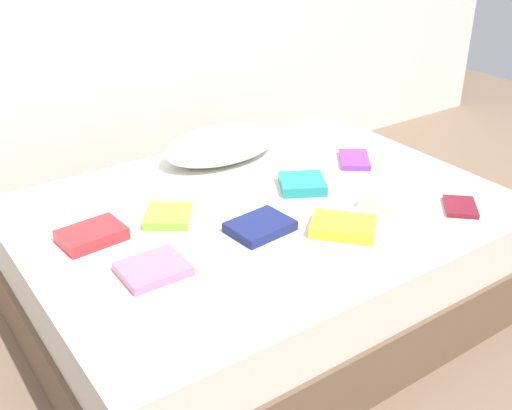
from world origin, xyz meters
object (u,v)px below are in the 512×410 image
(textbook_maroon, at_px, (460,207))
(textbook_pink, at_px, (153,269))
(pillow, at_px, (222,144))
(textbook_lime, at_px, (169,216))
(textbook_white, at_px, (383,196))
(textbook_purple, at_px, (354,160))
(textbook_red, at_px, (92,235))
(textbook_navy, at_px, (260,226))
(textbook_teal, at_px, (302,184))
(bed, at_px, (263,256))
(textbook_yellow, at_px, (344,227))

(textbook_maroon, bearing_deg, textbook_pink, 120.07)
(pillow, bearing_deg, textbook_lime, -141.81)
(textbook_white, height_order, textbook_purple, textbook_white)
(textbook_white, distance_m, textbook_lime, 0.90)
(textbook_pink, relative_size, textbook_maroon, 1.30)
(textbook_lime, relative_size, textbook_red, 0.81)
(textbook_red, bearing_deg, textbook_maroon, -29.53)
(textbook_navy, bearing_deg, textbook_white, -14.27)
(textbook_purple, distance_m, textbook_teal, 0.40)
(bed, height_order, pillow, pillow)
(textbook_navy, height_order, textbook_red, textbook_red)
(bed, bearing_deg, textbook_yellow, -69.94)
(textbook_yellow, bearing_deg, textbook_pink, -143.90)
(pillow, xyz_separation_m, textbook_red, (-0.81, -0.37, -0.05))
(bed, bearing_deg, textbook_maroon, -37.08)
(textbook_lime, distance_m, textbook_teal, 0.62)
(textbook_white, bearing_deg, textbook_navy, 147.96)
(textbook_purple, height_order, textbook_yellow, textbook_yellow)
(textbook_pink, distance_m, textbook_yellow, 0.75)
(textbook_yellow, bearing_deg, textbook_white, 66.10)
(pillow, height_order, textbook_navy, pillow)
(textbook_navy, height_order, textbook_yellow, textbook_yellow)
(textbook_white, distance_m, textbook_red, 1.20)
(textbook_white, relative_size, textbook_teal, 1.23)
(textbook_navy, distance_m, textbook_white, 0.58)
(textbook_teal, bearing_deg, textbook_lime, -158.76)
(textbook_lime, relative_size, textbook_maroon, 1.09)
(textbook_yellow, bearing_deg, textbook_navy, -167.08)
(textbook_pink, distance_m, textbook_maroon, 1.29)
(textbook_lime, height_order, textbook_teal, textbook_teal)
(textbook_maroon, bearing_deg, textbook_navy, 110.95)
(textbook_navy, height_order, textbook_pink, textbook_navy)
(bed, relative_size, textbook_maroon, 11.58)
(textbook_yellow, bearing_deg, textbook_red, -162.24)
(textbook_navy, relative_size, textbook_lime, 1.25)
(pillow, relative_size, textbook_purple, 2.79)
(textbook_navy, xyz_separation_m, textbook_purple, (0.75, 0.28, -0.01))
(textbook_lime, xyz_separation_m, textbook_teal, (0.62, -0.08, 0.01))
(pillow, relative_size, textbook_teal, 3.12)
(textbook_maroon, xyz_separation_m, textbook_yellow, (-0.52, 0.14, 0.01))
(pillow, xyz_separation_m, textbook_maroon, (0.54, -1.00, -0.07))
(textbook_pink, height_order, textbook_red, textbook_red)
(textbook_teal, bearing_deg, textbook_pink, -135.98)
(bed, height_order, textbook_yellow, textbook_yellow)
(textbook_navy, bearing_deg, textbook_red, 146.19)
(bed, bearing_deg, textbook_teal, 7.65)
(textbook_pink, xyz_separation_m, textbook_lime, (0.22, 0.31, 0.00))
(pillow, relative_size, textbook_white, 2.53)
(bed, height_order, textbook_navy, textbook_navy)
(textbook_lime, xyz_separation_m, textbook_red, (-0.31, 0.02, 0.01))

